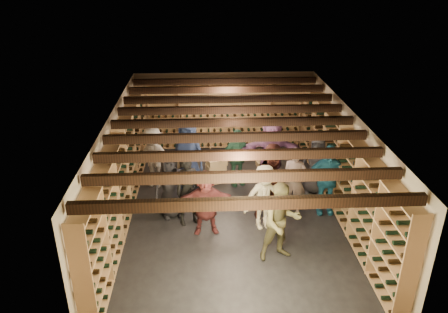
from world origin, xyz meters
TOP-DOWN VIEW (x-y plane):
  - ground at (0.00, 0.00)m, footprint 8.00×8.00m
  - walls at (0.00, 0.00)m, footprint 5.52×8.02m
  - ceiling at (0.00, 0.00)m, footprint 5.50×8.00m
  - ceiling_joists at (0.00, 0.00)m, footprint 5.40×7.12m
  - wine_rack_left at (-2.57, 0.00)m, footprint 0.32×7.50m
  - wine_rack_right at (2.57, 0.00)m, footprint 0.32×7.50m
  - wine_rack_back at (0.00, 3.83)m, footprint 4.70×0.30m
  - crate_stack_left at (-1.23, 1.58)m, footprint 0.56×0.43m
  - crate_stack_right at (-0.34, 1.48)m, footprint 0.58×0.48m
  - crate_loose at (1.12, 2.34)m, footprint 0.53×0.38m
  - person_0 at (-1.47, -0.17)m, footprint 0.94×0.78m
  - person_1 at (-1.04, -0.51)m, footprint 0.72×0.61m
  - person_2 at (0.83, -1.89)m, footprint 0.95×0.81m
  - person_3 at (0.64, -0.80)m, footprint 1.13×0.85m
  - person_4 at (2.18, -0.21)m, footprint 1.04×0.46m
  - person_5 at (-0.65, -0.91)m, footprint 1.41×0.49m
  - person_6 at (-1.08, 1.24)m, footprint 1.07×0.91m
  - person_7 at (1.44, -0.15)m, footprint 0.68×0.55m
  - person_8 at (0.92, -0.32)m, footprint 1.10×1.00m
  - person_9 at (-2.00, 1.30)m, footprint 1.23×0.97m
  - person_10 at (0.19, 1.30)m, footprint 1.00×0.70m
  - person_11 at (1.10, 1.30)m, footprint 1.77×0.67m
  - person_12 at (2.18, 0.77)m, footprint 0.89×0.72m

SIDE VIEW (x-z plane):
  - ground at x=0.00m, z-range 0.00..0.00m
  - crate_loose at x=1.12m, z-range 0.00..0.17m
  - crate_stack_left at x=-1.23m, z-range 0.00..0.68m
  - crate_stack_right at x=-0.34m, z-range 0.00..0.68m
  - person_5 at x=-0.65m, z-range 0.00..1.50m
  - person_3 at x=0.64m, z-range 0.00..1.55m
  - person_12 at x=2.18m, z-range 0.00..1.57m
  - person_10 at x=0.19m, z-range 0.00..1.58m
  - person_7 at x=1.44m, z-range 0.00..1.63m
  - person_0 at x=-1.47m, z-range 0.00..1.64m
  - person_9 at x=-2.00m, z-range 0.00..1.67m
  - person_1 at x=-1.04m, z-range 0.00..1.68m
  - person_2 at x=0.83m, z-range 0.00..1.70m
  - person_4 at x=2.18m, z-range 0.00..1.75m
  - person_8 at x=0.92m, z-range 0.00..1.84m
  - person_6 at x=-1.08m, z-range 0.00..1.86m
  - person_11 at x=1.10m, z-range 0.00..1.88m
  - wine_rack_back at x=0.00m, z-range 0.00..2.15m
  - wine_rack_left at x=-2.57m, z-range 0.00..2.15m
  - wine_rack_right at x=2.57m, z-range 0.00..2.15m
  - walls at x=0.00m, z-range 0.00..2.40m
  - ceiling_joists at x=0.00m, z-range 2.17..2.35m
  - ceiling at x=0.00m, z-range 2.40..2.40m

